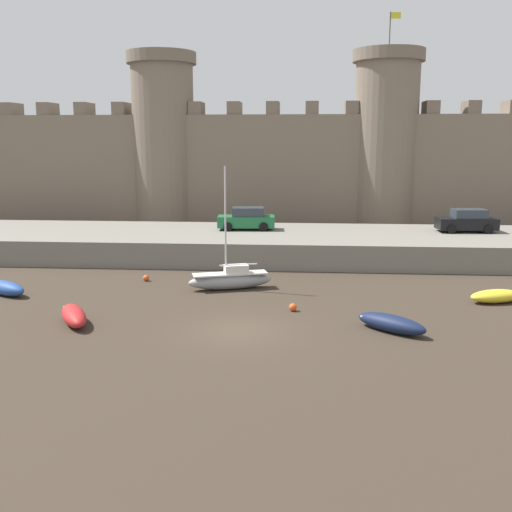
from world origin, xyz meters
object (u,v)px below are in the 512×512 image
Objects in this scene: rowboat_near_channel_left at (496,296)px; car_quay_centre_west at (247,219)px; sailboat_near_channel_right at (231,279)px; rowboat_foreground_right at (391,323)px; rowboat_midflat_left at (5,288)px; mooring_buoy_near_shore at (146,278)px; mooring_buoy_off_centre at (293,307)px; car_quay_centre_east at (467,221)px; rowboat_foreground_centre at (74,315)px.

rowboat_near_channel_left is 18.93m from car_quay_centre_west.
car_quay_centre_west reaches higher than rowboat_near_channel_left.
car_quay_centre_west is at bearing 90.59° from sailboat_near_channel_right.
rowboat_midflat_left reaches higher than rowboat_foreground_right.
sailboat_near_channel_right is 18.65× the size of mooring_buoy_near_shore.
rowboat_near_channel_left is 7.91m from rowboat_foreground_right.
mooring_buoy_off_centre is at bearing -76.44° from car_quay_centre_west.
car_quay_centre_west is at bearing 137.62° from rowboat_near_channel_left.
sailboat_near_channel_right is 5.40m from mooring_buoy_off_centre.
mooring_buoy_off_centre is at bearing -128.54° from car_quay_centre_east.
rowboat_foreground_centre is 18.97m from car_quay_centre_west.
rowboat_foreground_right is at bearing -33.41° from mooring_buoy_off_centre.
rowboat_foreground_right reaches higher than mooring_buoy_off_centre.
sailboat_near_channel_right is 17.69× the size of mooring_buoy_off_centre.
rowboat_midflat_left is 8.10× the size of mooring_buoy_off_centre.
rowboat_foreground_right is 19.66m from car_quay_centre_east.
car_quay_centre_east is 1.00× the size of car_quay_centre_west.
sailboat_near_channel_right reaches higher than rowboat_foreground_right.
rowboat_foreground_right is at bearing -0.06° from rowboat_foreground_centre.
rowboat_foreground_right is at bearing -41.57° from sailboat_near_channel_right.
rowboat_near_channel_left is 0.97× the size of rowboat_midflat_left.
car_quay_centre_east is 15.67m from car_quay_centre_west.
car_quay_centre_east is (12.04, 15.12, 2.27)m from mooring_buoy_off_centre.
rowboat_near_channel_left is at bearing -42.38° from car_quay_centre_west.
sailboat_near_channel_right reaches higher than rowboat_near_channel_left.
rowboat_foreground_right is at bearing -139.25° from rowboat_near_channel_left.
car_quay_centre_east is at bearing 35.36° from sailboat_near_channel_right.
car_quay_centre_east is (27.37, 13.25, 2.07)m from rowboat_midflat_left.
rowboat_foreground_right is at bearing -66.12° from car_quay_centre_west.
mooring_buoy_near_shore is (1.10, 8.38, -0.23)m from rowboat_foreground_centre.
mooring_buoy_near_shore is at bearing 82.50° from rowboat_foreground_centre.
rowboat_foreground_centre is at bearing -132.27° from sailboat_near_channel_right.
rowboat_midflat_left is (-5.55, 4.68, -0.01)m from rowboat_foreground_centre.
car_quay_centre_east is (7.77, 17.94, 2.07)m from rowboat_foreground_right.
mooring_buoy_off_centre is 0.09× the size of car_quay_centre_east.
car_quay_centre_east is at bearing 24.75° from mooring_buoy_near_shore.
rowboat_midflat_left reaches higher than rowboat_near_channel_left.
sailboat_near_channel_right reaches higher than mooring_buoy_near_shore.
rowboat_foreground_centre is 1.00× the size of rowboat_foreground_right.
rowboat_near_channel_left is (20.04, 5.15, -0.06)m from rowboat_foreground_centre.
mooring_buoy_off_centre is (-4.27, 2.82, -0.20)m from rowboat_foreground_right.
rowboat_foreground_right is 0.75× the size of car_quay_centre_west.
rowboat_midflat_left is 15.44m from mooring_buoy_off_centre.
car_quay_centre_east is at bearing 0.36° from car_quay_centre_west.
rowboat_foreground_centre reaches higher than rowboat_foreground_right.
mooring_buoy_near_shore is at bearing 147.27° from mooring_buoy_off_centre.
rowboat_near_channel_left is at bearing -97.91° from car_quay_centre_east.
mooring_buoy_off_centre is (3.51, -4.09, -0.38)m from sailboat_near_channel_right.
rowboat_near_channel_left is 13.07m from car_quay_centre_east.
sailboat_near_channel_right is (11.82, 2.21, 0.17)m from rowboat_midflat_left.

